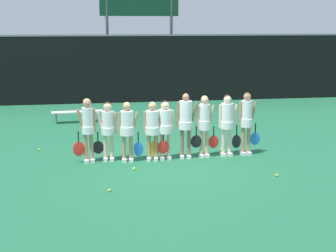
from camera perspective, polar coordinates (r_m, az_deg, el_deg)
name	(u,v)px	position (r m, az deg, el deg)	size (l,w,h in m)	color
ground_plane	(168,158)	(12.94, 0.01, -3.98)	(140.00, 140.00, 0.00)	#216642
fence_windscreen	(137,68)	(21.90, -3.80, 7.01)	(60.00, 0.08, 3.15)	black
scoreboard	(139,9)	(22.84, -3.52, 14.01)	(3.75, 0.15, 5.48)	#515156
bench_courtside	(77,113)	(17.83, -10.99, 1.61)	(1.92, 0.50, 0.43)	silver
player_0	(87,125)	(12.55, -9.79, 0.12)	(0.62, 0.34, 1.73)	tan
player_1	(108,126)	(12.62, -7.36, -0.03)	(0.66, 0.36, 1.61)	beige
player_2	(127,127)	(12.49, -4.97, -0.09)	(0.66, 0.39, 1.62)	tan
player_3	(153,126)	(12.56, -1.88, -0.01)	(0.68, 0.40, 1.61)	tan
player_4	(165,125)	(12.64, -0.39, 0.17)	(0.70, 0.40, 1.63)	beige
player_5	(186,120)	(12.74, 2.19, 0.73)	(0.69, 0.40, 1.81)	#8C664C
player_6	(205,121)	(12.90, 4.50, 0.56)	(0.63, 0.34, 1.72)	tan
player_7	(227,120)	(13.07, 7.23, 0.76)	(0.66, 0.40, 1.73)	beige
player_8	(247,118)	(13.26, 9.57, 0.94)	(0.65, 0.36, 1.78)	tan
tennis_ball_0	(39,150)	(14.22, -15.42, -2.78)	(0.07, 0.07, 0.07)	#CCE033
tennis_ball_1	(134,169)	(11.96, -4.17, -5.23)	(0.07, 0.07, 0.07)	#CCE033
tennis_ball_2	(109,190)	(10.54, -7.19, -7.79)	(0.07, 0.07, 0.07)	#CCE033
tennis_ball_3	(277,175)	(11.76, 13.13, -5.85)	(0.07, 0.07, 0.07)	#CCE033
tennis_ball_4	(221,149)	(13.85, 6.45, -2.81)	(0.07, 0.07, 0.07)	#CCE033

